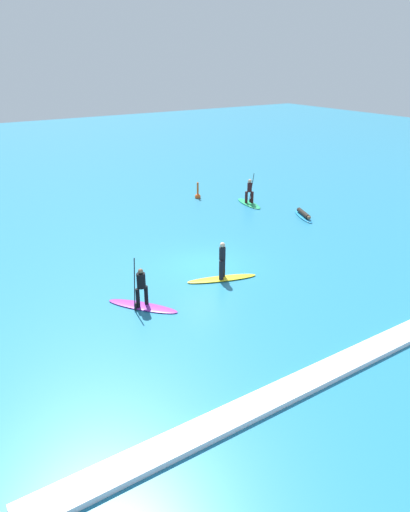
% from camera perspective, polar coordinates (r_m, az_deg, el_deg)
% --- Properties ---
extents(ground_plane, '(120.00, 120.00, 0.00)m').
position_cam_1_polar(ground_plane, '(22.65, -0.00, -1.16)').
color(ground_plane, teal).
rests_on(ground_plane, ground).
extents(surfer_on_blue_board, '(1.45, 2.51, 0.39)m').
position_cam_1_polar(surfer_on_blue_board, '(30.06, 11.97, 4.92)').
color(surfer_on_blue_board, '#1E8CD1').
rests_on(surfer_on_blue_board, ground_plane).
extents(surfer_on_green_board, '(1.13, 2.79, 2.08)m').
position_cam_1_polar(surfer_on_green_board, '(32.19, 5.43, 7.02)').
color(surfer_on_green_board, '#23B266').
rests_on(surfer_on_green_board, ground_plane).
extents(surfer_on_purple_board, '(2.39, 2.82, 2.24)m').
position_cam_1_polar(surfer_on_purple_board, '(18.96, -7.73, -4.92)').
color(surfer_on_purple_board, purple).
rests_on(surfer_on_purple_board, ground_plane).
extents(surfer_on_yellow_board, '(3.25, 1.59, 1.82)m').
position_cam_1_polar(surfer_on_yellow_board, '(21.08, 2.10, -1.86)').
color(surfer_on_yellow_board, yellow).
rests_on(surfer_on_yellow_board, ground_plane).
extents(marker_buoy, '(0.41, 0.41, 1.24)m').
position_cam_1_polar(marker_buoy, '(33.51, -0.89, 7.44)').
color(marker_buoy, '#E55119').
rests_on(marker_buoy, ground_plane).
extents(wave_crest, '(21.89, 0.90, 0.18)m').
position_cam_1_polar(wave_crest, '(16.68, 17.78, -11.85)').
color(wave_crest, white).
rests_on(wave_crest, ground_plane).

